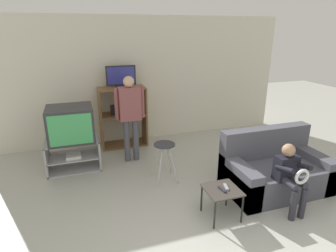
% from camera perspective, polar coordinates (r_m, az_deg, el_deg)
% --- Properties ---
extents(wall_back, '(6.40, 0.06, 2.60)m').
position_cam_1_polar(wall_back, '(6.06, -5.44, 9.23)').
color(wall_back, silver).
rests_on(wall_back, ground_plane).
extents(tv_stand, '(0.89, 0.57, 0.53)m').
position_cam_1_polar(tv_stand, '(5.19, -18.64, -5.49)').
color(tv_stand, '#A8A8AD').
rests_on(tv_stand, ground_plane).
extents(television_main, '(0.74, 0.63, 0.59)m').
position_cam_1_polar(television_main, '(4.98, -19.17, 0.40)').
color(television_main, '#2D2D33').
rests_on(television_main, tv_stand).
extents(media_shelf, '(0.93, 0.47, 1.23)m').
position_cam_1_polar(media_shelf, '(5.84, -9.15, 1.90)').
color(media_shelf, brown).
rests_on(media_shelf, ground_plane).
extents(television_flat, '(0.58, 0.20, 0.43)m').
position_cam_1_polar(television_flat, '(5.67, -9.53, 9.76)').
color(television_flat, black).
rests_on(television_flat, media_shelf).
extents(folding_stool, '(0.37, 0.40, 0.64)m').
position_cam_1_polar(folding_stool, '(4.45, -0.71, -5.11)').
color(folding_stool, '#B7B7BC').
rests_on(folding_stool, ground_plane).
extents(snack_table, '(0.43, 0.43, 0.41)m').
position_cam_1_polar(snack_table, '(3.74, 10.91, -13.18)').
color(snack_table, '#38332D').
rests_on(snack_table, ground_plane).
extents(remote_control_black, '(0.05, 0.15, 0.02)m').
position_cam_1_polar(remote_control_black, '(3.69, 10.92, -12.53)').
color(remote_control_black, '#232328').
rests_on(remote_control_black, snack_table).
extents(remote_control_white, '(0.07, 0.15, 0.02)m').
position_cam_1_polar(remote_control_white, '(3.75, 11.71, -12.02)').
color(remote_control_white, gray).
rests_on(remote_control_white, snack_table).
extents(couch, '(1.51, 0.87, 0.90)m').
position_cam_1_polar(couch, '(4.61, 20.75, -8.48)').
color(couch, '#4C4C56').
rests_on(couch, ground_plane).
extents(person_standing_adult, '(0.53, 0.20, 1.57)m').
position_cam_1_polar(person_standing_adult, '(5.02, -7.74, 3.00)').
color(person_standing_adult, '#4C4C56').
rests_on(person_standing_adult, ground_plane).
extents(person_seated_child, '(0.33, 0.43, 0.93)m').
position_cam_1_polar(person_seated_child, '(4.04, 23.57, -8.74)').
color(person_seated_child, '#2D2D38').
rests_on(person_seated_child, ground_plane).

